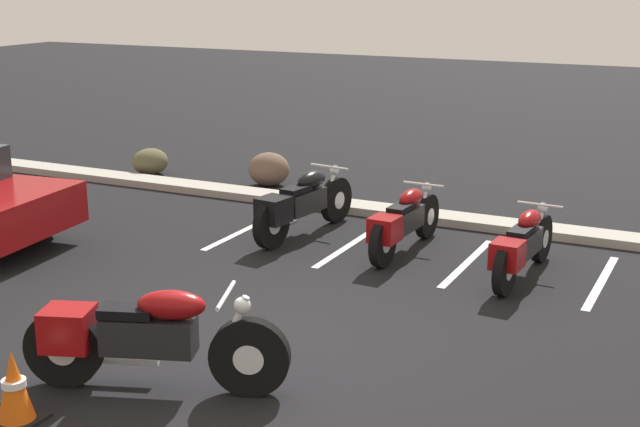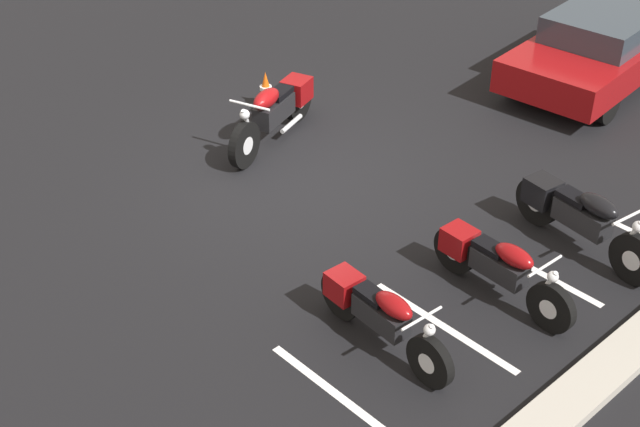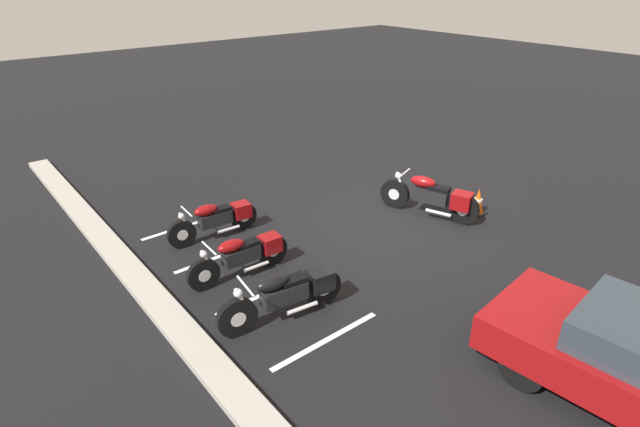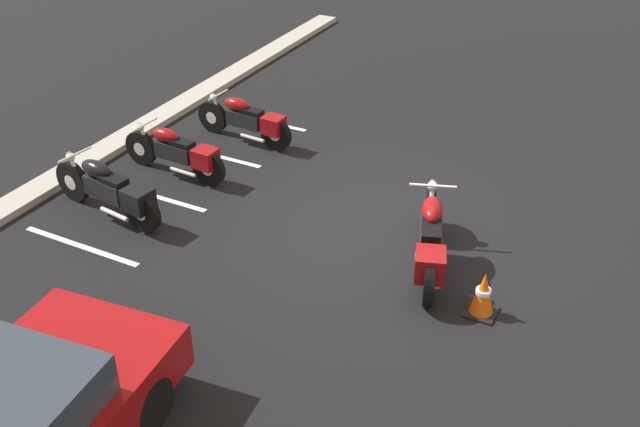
{
  "view_description": "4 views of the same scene",
  "coord_description": "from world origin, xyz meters",
  "px_view_note": "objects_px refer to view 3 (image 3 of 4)",
  "views": [
    {
      "loc": [
        4.08,
        -6.75,
        3.57
      ],
      "look_at": [
        -0.08,
        1.7,
        1.01
      ],
      "focal_mm": 50.0,
      "sensor_mm": 36.0,
      "label": 1
    },
    {
      "loc": [
        7.37,
        8.45,
        6.78
      ],
      "look_at": [
        0.95,
        1.57,
        0.48
      ],
      "focal_mm": 50.0,
      "sensor_mm": 36.0,
      "label": 2
    },
    {
      "loc": [
        -6.99,
        7.66,
        5.29
      ],
      "look_at": [
        0.24,
        1.8,
        0.64
      ],
      "focal_mm": 28.0,
      "sensor_mm": 36.0,
      "label": 3
    },
    {
      "loc": [
        -8.7,
        -3.55,
        6.15
      ],
      "look_at": [
        -0.94,
        0.49,
        0.75
      ],
      "focal_mm": 42.0,
      "sensor_mm": 36.0,
      "label": 4
    }
  ],
  "objects_px": {
    "motorcycle_maroon_featured": "(433,197)",
    "traffic_cone": "(478,202)",
    "parked_bike_0": "(288,293)",
    "parked_bike_2": "(218,218)",
    "parked_bike_1": "(244,254)"
  },
  "relations": [
    {
      "from": "parked_bike_2",
      "to": "traffic_cone",
      "type": "xyz_separation_m",
      "value": [
        -2.85,
        -5.3,
        -0.13
      ]
    },
    {
      "from": "motorcycle_maroon_featured",
      "to": "parked_bike_1",
      "type": "bearing_deg",
      "value": 62.56
    },
    {
      "from": "parked_bike_0",
      "to": "traffic_cone",
      "type": "xyz_separation_m",
      "value": [
        0.35,
        -5.75,
        -0.18
      ]
    },
    {
      "from": "motorcycle_maroon_featured",
      "to": "traffic_cone",
      "type": "relative_size",
      "value": 3.63
    },
    {
      "from": "parked_bike_2",
      "to": "traffic_cone",
      "type": "relative_size",
      "value": 3.25
    },
    {
      "from": "parked_bike_1",
      "to": "traffic_cone",
      "type": "bearing_deg",
      "value": 170.48
    },
    {
      "from": "motorcycle_maroon_featured",
      "to": "parked_bike_2",
      "type": "relative_size",
      "value": 1.12
    },
    {
      "from": "parked_bike_2",
      "to": "traffic_cone",
      "type": "distance_m",
      "value": 6.02
    },
    {
      "from": "parked_bike_0",
      "to": "parked_bike_2",
      "type": "distance_m",
      "value": 3.23
    },
    {
      "from": "motorcycle_maroon_featured",
      "to": "parked_bike_1",
      "type": "relative_size",
      "value": 1.1
    },
    {
      "from": "motorcycle_maroon_featured",
      "to": "traffic_cone",
      "type": "bearing_deg",
      "value": -141.21
    },
    {
      "from": "parked_bike_0",
      "to": "traffic_cone",
      "type": "relative_size",
      "value": 3.57
    },
    {
      "from": "parked_bike_0",
      "to": "parked_bike_2",
      "type": "relative_size",
      "value": 1.1
    },
    {
      "from": "parked_bike_1",
      "to": "parked_bike_2",
      "type": "bearing_deg",
      "value": -99.19
    },
    {
      "from": "parked_bike_1",
      "to": "traffic_cone",
      "type": "relative_size",
      "value": 3.3
    }
  ]
}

